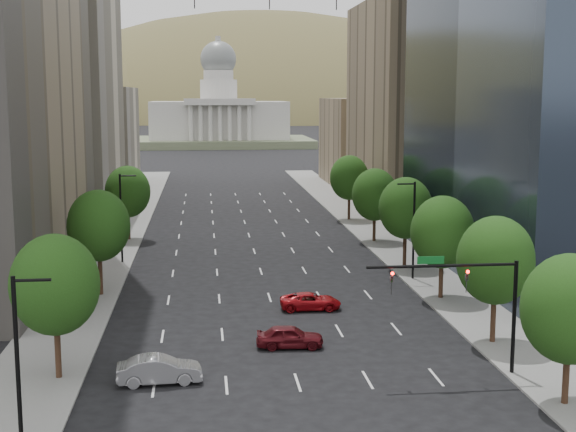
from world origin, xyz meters
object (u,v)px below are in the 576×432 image
object	(u,v)px
car_red_far	(311,301)
car_maroon	(290,337)
capitol	(219,120)
car_silver	(159,370)
traffic_signal	(475,292)

from	to	relation	value
car_red_far	car_maroon	bearing A→B (deg)	165.08
capitol	car_silver	size ratio (longest dim) A/B	12.16
car_maroon	traffic_signal	bearing A→B (deg)	-118.68
traffic_signal	car_maroon	xyz separation A→B (m)	(-10.28, 6.57, -4.41)
capitol	car_silver	distance (m)	219.23
capitol	car_red_far	size ratio (longest dim) A/B	12.55
capitol	car_maroon	xyz separation A→B (m)	(0.25, -213.13, -7.82)
capitol	car_silver	xyz separation A→B (m)	(-8.04, -218.94, -7.76)
car_red_far	traffic_signal	bearing A→B (deg)	-153.51
traffic_signal	car_red_far	world-z (taller)	traffic_signal
traffic_signal	car_maroon	bearing A→B (deg)	147.39
car_red_far	capitol	bearing A→B (deg)	1.70
traffic_signal	capitol	xyz separation A→B (m)	(-10.53, 219.71, 3.40)
car_silver	car_maroon	bearing A→B (deg)	-59.11
traffic_signal	car_red_far	bearing A→B (deg)	115.60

